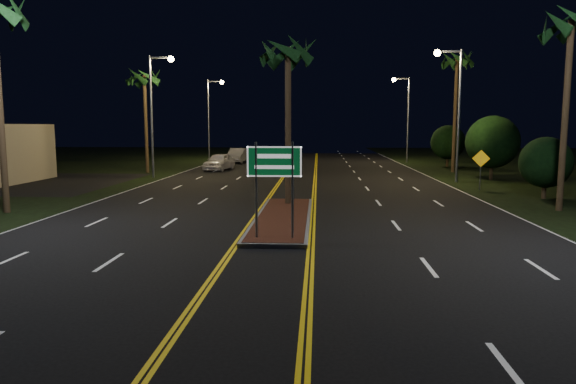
# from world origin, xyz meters

# --- Properties ---
(ground) EXTENTS (120.00, 120.00, 0.00)m
(ground) POSITION_xyz_m (0.00, 0.00, 0.00)
(ground) COLOR black
(ground) RESTS_ON ground
(median_island) EXTENTS (2.25, 10.25, 0.17)m
(median_island) POSITION_xyz_m (0.00, 7.00, 0.08)
(median_island) COLOR gray
(median_island) RESTS_ON ground
(highway_sign) EXTENTS (1.80, 0.08, 3.20)m
(highway_sign) POSITION_xyz_m (0.00, 2.80, 2.40)
(highway_sign) COLOR gray
(highway_sign) RESTS_ON ground
(streetlight_left_mid) EXTENTS (1.91, 0.44, 9.00)m
(streetlight_left_mid) POSITION_xyz_m (-10.61, 24.00, 5.66)
(streetlight_left_mid) COLOR gray
(streetlight_left_mid) RESTS_ON ground
(streetlight_left_far) EXTENTS (1.91, 0.44, 9.00)m
(streetlight_left_far) POSITION_xyz_m (-10.61, 44.00, 5.66)
(streetlight_left_far) COLOR gray
(streetlight_left_far) RESTS_ON ground
(streetlight_right_mid) EXTENTS (1.91, 0.44, 9.00)m
(streetlight_right_mid) POSITION_xyz_m (10.61, 22.00, 5.66)
(streetlight_right_mid) COLOR gray
(streetlight_right_mid) RESTS_ON ground
(streetlight_right_far) EXTENTS (1.91, 0.44, 9.00)m
(streetlight_right_far) POSITION_xyz_m (10.61, 42.00, 5.66)
(streetlight_right_far) COLOR gray
(streetlight_right_far) RESTS_ON ground
(palm_median) EXTENTS (2.40, 2.40, 8.30)m
(palm_median) POSITION_xyz_m (0.00, 10.50, 7.28)
(palm_median) COLOR #382819
(palm_median) RESTS_ON ground
(palm_left_far) EXTENTS (2.40, 2.40, 8.80)m
(palm_left_far) POSITION_xyz_m (-12.80, 28.00, 7.75)
(palm_left_far) COLOR #382819
(palm_left_far) RESTS_ON ground
(palm_right_near) EXTENTS (2.40, 2.40, 9.30)m
(palm_right_near) POSITION_xyz_m (12.50, 10.00, 8.21)
(palm_right_near) COLOR #382819
(palm_right_near) RESTS_ON ground
(palm_right_far) EXTENTS (2.40, 2.40, 10.30)m
(palm_right_far) POSITION_xyz_m (12.80, 30.00, 9.14)
(palm_right_far) COLOR #382819
(palm_right_far) RESTS_ON ground
(shrub_near) EXTENTS (2.70, 2.70, 3.30)m
(shrub_near) POSITION_xyz_m (13.50, 14.00, 1.95)
(shrub_near) COLOR #382819
(shrub_near) RESTS_ON ground
(shrub_mid) EXTENTS (3.78, 3.78, 4.62)m
(shrub_mid) POSITION_xyz_m (14.00, 24.00, 2.73)
(shrub_mid) COLOR #382819
(shrub_mid) RESTS_ON ground
(shrub_far) EXTENTS (3.24, 3.24, 3.96)m
(shrub_far) POSITION_xyz_m (13.80, 36.00, 2.34)
(shrub_far) COLOR #382819
(shrub_far) RESTS_ON ground
(car_near) EXTENTS (3.07, 5.56, 1.75)m
(car_near) POSITION_xyz_m (-7.30, 30.88, 0.88)
(car_near) COLOR white
(car_near) RESTS_ON ground
(car_far) EXTENTS (2.60, 5.44, 1.77)m
(car_far) POSITION_xyz_m (-7.15, 40.36, 0.88)
(car_far) COLOR silver
(car_far) RESTS_ON ground
(warning_sign) EXTENTS (0.99, 0.31, 2.44)m
(warning_sign) POSITION_xyz_m (11.22, 17.51, 1.58)
(warning_sign) COLOR gray
(warning_sign) RESTS_ON ground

